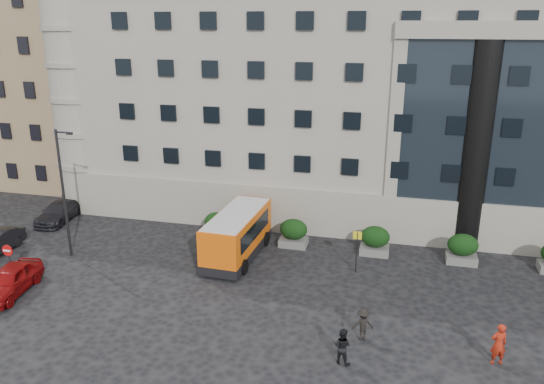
# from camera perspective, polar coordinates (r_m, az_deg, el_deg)

# --- Properties ---
(ground) EXTENTS (120.00, 120.00, 0.00)m
(ground) POSITION_cam_1_polar(r_m,az_deg,el_deg) (28.28, -3.42, -11.75)
(ground) COLOR black
(ground) RESTS_ON ground
(civic_building) EXTENTS (44.00, 24.00, 18.00)m
(civic_building) POSITION_cam_1_polar(r_m,az_deg,el_deg) (45.70, 12.20, 11.28)
(civic_building) COLOR gray
(civic_building) RESTS_ON ground
(entrance_column) EXTENTS (1.80, 1.80, 13.00)m
(entrance_column) POSITION_cam_1_polar(r_m,az_deg,el_deg) (34.81, 21.07, 4.31)
(entrance_column) COLOR black
(entrance_column) RESTS_ON ground
(apartment_near) EXTENTS (14.00, 14.00, 20.00)m
(apartment_near) POSITION_cam_1_polar(r_m,az_deg,el_deg) (53.78, -22.53, 12.36)
(apartment_near) COLOR #8F7153
(apartment_near) RESTS_ON ground
(apartment_far) EXTENTS (13.00, 13.00, 22.00)m
(apartment_far) POSITION_cam_1_polar(r_m,az_deg,el_deg) (70.49, -15.93, 14.85)
(apartment_far) COLOR #7C5E48
(apartment_far) RESTS_ON ground
(hedge_a) EXTENTS (1.80, 1.26, 1.84)m
(hedge_a) POSITION_cam_1_polar(r_m,az_deg,el_deg) (35.72, -5.88, -3.60)
(hedge_a) COLOR #5D5D5B
(hedge_a) RESTS_ON ground
(hedge_b) EXTENTS (1.80, 1.26, 1.84)m
(hedge_b) POSITION_cam_1_polar(r_m,az_deg,el_deg) (34.40, 2.33, -4.39)
(hedge_b) COLOR #5D5D5B
(hedge_b) RESTS_ON ground
(hedge_c) EXTENTS (1.80, 1.26, 1.84)m
(hedge_c) POSITION_cam_1_polar(r_m,az_deg,el_deg) (33.84, 11.02, -5.12)
(hedge_c) COLOR #5D5D5B
(hedge_c) RESTS_ON ground
(hedge_d) EXTENTS (1.80, 1.26, 1.84)m
(hedge_d) POSITION_cam_1_polar(r_m,az_deg,el_deg) (34.07, 19.81, -5.73)
(hedge_d) COLOR #5D5D5B
(hedge_d) RESTS_ON ground
(street_lamp) EXTENTS (1.16, 0.18, 8.00)m
(street_lamp) POSITION_cam_1_polar(r_m,az_deg,el_deg) (34.17, -21.48, 0.30)
(street_lamp) COLOR #262628
(street_lamp) RESTS_ON ground
(bus_stop_sign) EXTENTS (0.50, 0.08, 2.52)m
(bus_stop_sign) POSITION_cam_1_polar(r_m,az_deg,el_deg) (31.00, 9.13, -5.60)
(bus_stop_sign) COLOR #262628
(bus_stop_sign) RESTS_ON ground
(no_entry_sign) EXTENTS (0.64, 0.16, 2.32)m
(no_entry_sign) POSITION_cam_1_polar(r_m,az_deg,el_deg) (32.75, -26.48, -6.19)
(no_entry_sign) COLOR #262628
(no_entry_sign) RESTS_ON ground
(minibus) EXTENTS (2.83, 6.92, 2.85)m
(minibus) POSITION_cam_1_polar(r_m,az_deg,el_deg) (32.69, -3.76, -4.42)
(minibus) COLOR #EA5B0B
(minibus) RESTS_ON ground
(red_truck) EXTENTS (2.68, 5.52, 2.95)m
(red_truck) POSITION_cam_1_polar(r_m,az_deg,el_deg) (47.79, -16.52, 2.04)
(red_truck) COLOR maroon
(red_truck) RESTS_ON ground
(parked_car_a) EXTENTS (2.41, 4.70, 1.53)m
(parked_car_a) POSITION_cam_1_polar(r_m,az_deg,el_deg) (31.95, -26.38, -8.52)
(parked_car_a) COLOR maroon
(parked_car_a) RESTS_ON ground
(parked_car_c) EXTENTS (2.40, 4.85, 1.36)m
(parked_car_c) POSITION_cam_1_polar(r_m,az_deg,el_deg) (41.74, -21.97, -2.01)
(parked_car_c) COLOR black
(parked_car_c) RESTS_ON ground
(parked_car_d) EXTENTS (2.55, 4.99, 1.35)m
(parked_car_d) POSITION_cam_1_polar(r_m,az_deg,el_deg) (48.27, -17.23, 1.10)
(parked_car_d) COLOR black
(parked_car_d) RESTS_ON ground
(pedestrian_a) EXTENTS (0.80, 0.64, 1.92)m
(pedestrian_a) POSITION_cam_1_polar(r_m,az_deg,el_deg) (25.21, 23.18, -14.81)
(pedestrian_a) COLOR #AA2211
(pedestrian_a) RESTS_ON ground
(pedestrian_b) EXTENTS (0.93, 0.80, 1.64)m
(pedestrian_b) POSITION_cam_1_polar(r_m,az_deg,el_deg) (23.63, 7.55, -16.11)
(pedestrian_b) COLOR black
(pedestrian_b) RESTS_ON ground
(pedestrian_c) EXTENTS (1.13, 0.83, 1.56)m
(pedestrian_c) POSITION_cam_1_polar(r_m,az_deg,el_deg) (25.27, 9.76, -13.86)
(pedestrian_c) COLOR black
(pedestrian_c) RESTS_ON ground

